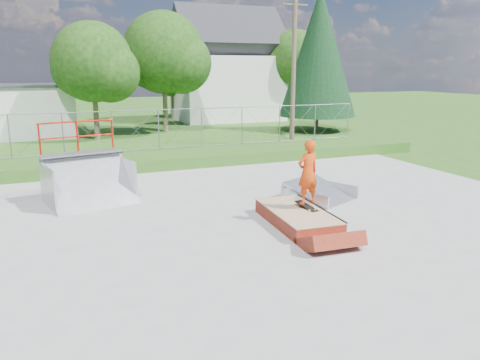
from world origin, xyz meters
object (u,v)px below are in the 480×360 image
(quarter_pipe, at_px, (89,164))
(flat_bank_ramp, at_px, (320,191))
(skater, at_px, (308,175))
(grind_box, at_px, (297,217))

(quarter_pipe, height_order, flat_bank_ramp, quarter_pipe)
(flat_bank_ramp, distance_m, skater, 2.65)
(grind_box, distance_m, flat_bank_ramp, 2.69)
(grind_box, relative_size, skater, 1.67)
(quarter_pipe, distance_m, skater, 6.64)
(grind_box, xyz_separation_m, quarter_pipe, (-4.89, 4.19, 1.01))
(quarter_pipe, distance_m, flat_bank_ramp, 7.21)
(quarter_pipe, relative_size, skater, 1.42)
(grind_box, distance_m, quarter_pipe, 6.52)
(flat_bank_ramp, bearing_deg, grind_box, -158.50)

